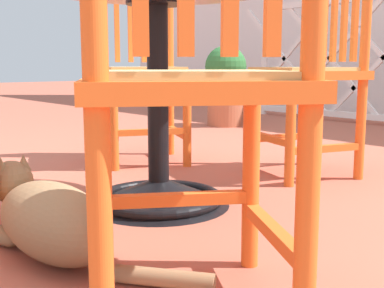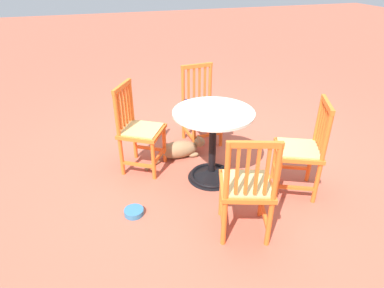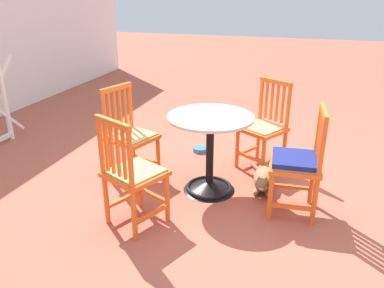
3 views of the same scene
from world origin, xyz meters
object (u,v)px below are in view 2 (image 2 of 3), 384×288
(orange_chair_at_corner, at_px, (139,131))
(tabby_cat, at_px, (182,149))
(cafe_table, at_px, (212,153))
(orange_chair_by_planter, at_px, (301,151))
(pet_water_bowl, at_px, (134,212))
(orange_chair_near_fence, at_px, (247,188))
(orange_chair_facing_out, at_px, (202,107))

(orange_chair_at_corner, height_order, tabby_cat, orange_chair_at_corner)
(cafe_table, xyz_separation_m, orange_chair_at_corner, (0.64, -0.40, 0.15))
(orange_chair_by_planter, bearing_deg, cafe_table, -31.49)
(cafe_table, bearing_deg, pet_water_bowl, 21.57)
(cafe_table, bearing_deg, orange_chair_near_fence, 88.78)
(pet_water_bowl, bearing_deg, cafe_table, -158.43)
(orange_chair_by_planter, height_order, tabby_cat, orange_chair_by_planter)
(cafe_table, distance_m, tabby_cat, 0.55)
(cafe_table, height_order, orange_chair_by_planter, orange_chair_by_planter)
(orange_chair_at_corner, xyz_separation_m, tabby_cat, (-0.46, -0.09, -0.34))
(orange_chair_near_fence, relative_size, orange_chair_by_planter, 1.00)
(orange_chair_at_corner, xyz_separation_m, pet_water_bowl, (0.20, 0.73, -0.41))
(tabby_cat, bearing_deg, orange_chair_near_fence, 97.28)
(cafe_table, xyz_separation_m, orange_chair_facing_out, (-0.14, -0.77, 0.16))
(tabby_cat, distance_m, pet_water_bowl, 1.05)
(orange_chair_near_fence, xyz_separation_m, pet_water_bowl, (0.82, -0.46, -0.41))
(orange_chair_near_fence, distance_m, orange_chair_at_corner, 1.34)
(pet_water_bowl, bearing_deg, tabby_cat, -128.90)
(orange_chair_facing_out, distance_m, pet_water_bowl, 1.53)
(orange_chair_facing_out, distance_m, tabby_cat, 0.56)
(cafe_table, bearing_deg, orange_chair_at_corner, -31.74)
(tabby_cat, height_order, pet_water_bowl, tabby_cat)
(cafe_table, relative_size, orange_chair_facing_out, 0.83)
(orange_chair_near_fence, height_order, pet_water_bowl, orange_chair_near_fence)
(tabby_cat, bearing_deg, cafe_table, 110.46)
(tabby_cat, bearing_deg, pet_water_bowl, 51.10)
(orange_chair_at_corner, relative_size, pet_water_bowl, 5.36)
(cafe_table, xyz_separation_m, pet_water_bowl, (0.84, 0.33, -0.26))
(pet_water_bowl, bearing_deg, orange_chair_at_corner, -105.14)
(orange_chair_facing_out, bearing_deg, pet_water_bowl, 48.20)
(cafe_table, bearing_deg, orange_chair_by_planter, 148.51)
(orange_chair_by_planter, height_order, orange_chair_at_corner, same)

